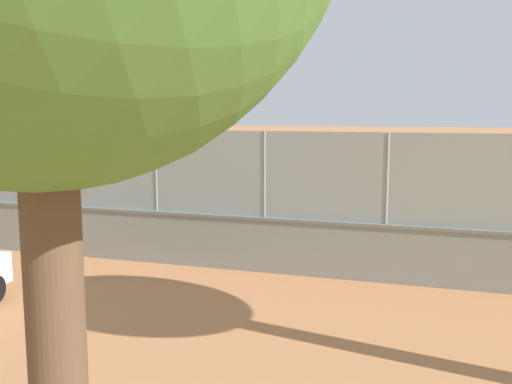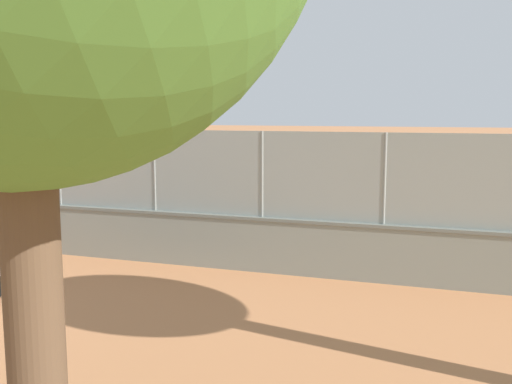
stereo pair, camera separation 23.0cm
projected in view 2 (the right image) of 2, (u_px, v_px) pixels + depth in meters
ground_plane at (288, 198)px, 27.87m from camera, size 260.00×260.00×0.00m
perimeter_wall at (108, 232)px, 16.65m from camera, size 28.33×0.43×1.44m
fence_panel_on_wall at (106, 169)px, 16.40m from camera, size 27.83×0.08×2.21m
player_at_service_line at (344, 187)px, 25.34m from camera, size 1.08×0.83×1.50m
player_crossing_court at (266, 210)px, 19.29m from camera, size 1.22×0.71×1.56m
sports_ball at (329, 186)px, 24.83m from camera, size 0.13×0.13×0.13m
spare_ball_by_wall at (241, 256)px, 16.61m from camera, size 0.14×0.14×0.14m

